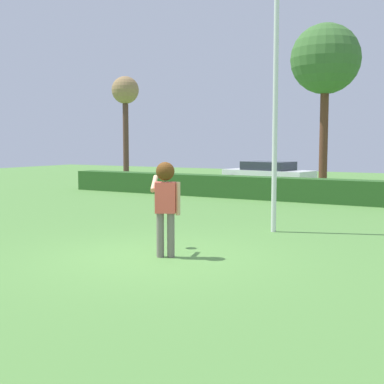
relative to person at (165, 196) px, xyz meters
name	(u,v)px	position (x,y,z in m)	size (l,w,h in m)	color
ground_plane	(155,257)	(-0.16, -0.11, -1.15)	(60.00, 60.00, 0.00)	#568A3F
person	(165,196)	(0.00, 0.00, 0.00)	(0.77, 0.61, 1.79)	slate
frisbee	(160,193)	(-0.58, 0.72, -0.04)	(0.23, 0.23, 0.04)	#268CE5
lamppost	(276,67)	(0.76, 3.64, 2.75)	(0.24, 0.24, 7.16)	silver
hedge_row	(316,190)	(-0.16, 10.27, -0.73)	(21.76, 0.90, 0.85)	#2A5721
parked_car_white	(268,173)	(-3.85, 14.98, -0.46)	(4.43, 2.39, 1.25)	white
bare_elm_tree	(125,95)	(-14.78, 18.40, 3.92)	(1.70, 1.70, 6.26)	brown
oak_tree	(325,60)	(-2.29, 18.65, 5.15)	(3.55, 3.55, 8.15)	brown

